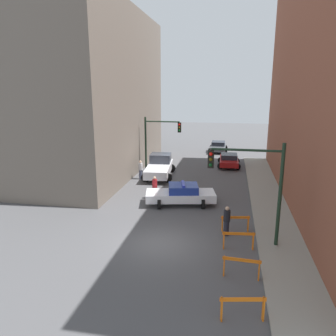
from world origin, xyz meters
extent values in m
plane|color=#4C4C4F|center=(0.00, 0.00, 0.00)|extent=(120.00, 120.00, 0.00)
cube|color=gray|center=(6.20, 0.00, 0.06)|extent=(2.40, 44.00, 0.12)
cube|color=#6B6056|center=(-12.00, 14.00, 7.31)|extent=(14.00, 20.00, 14.61)
cylinder|color=black|center=(5.90, 0.78, 2.72)|extent=(0.18, 0.18, 5.20)
cylinder|color=black|center=(4.20, 0.78, 4.92)|extent=(3.40, 0.12, 0.12)
cube|color=black|center=(2.50, 0.78, 4.42)|extent=(0.30, 0.22, 0.90)
sphere|color=red|center=(2.50, 0.64, 4.69)|extent=(0.18, 0.18, 0.18)
sphere|color=#4C3D0C|center=(2.50, 0.64, 4.42)|extent=(0.18, 0.18, 0.18)
sphere|color=#0C4219|center=(2.50, 0.64, 4.15)|extent=(0.18, 0.18, 0.18)
cylinder|color=black|center=(-4.40, 14.31, 2.60)|extent=(0.18, 0.18, 5.20)
cylinder|color=black|center=(-2.80, 14.31, 4.80)|extent=(3.20, 0.12, 0.12)
cube|color=black|center=(-1.20, 14.31, 4.30)|extent=(0.30, 0.22, 0.90)
sphere|color=red|center=(-1.20, 14.16, 4.57)|extent=(0.18, 0.18, 0.18)
sphere|color=#4C3D0C|center=(-1.20, 14.16, 4.30)|extent=(0.18, 0.18, 0.18)
sphere|color=#0C4219|center=(-1.20, 14.16, 4.03)|extent=(0.18, 0.18, 0.18)
cube|color=white|center=(0.20, 6.02, 0.60)|extent=(4.98, 2.76, 0.55)
cube|color=navy|center=(0.39, 6.06, 1.14)|extent=(2.26, 1.99, 0.52)
cylinder|color=black|center=(-1.05, 4.89, 0.33)|extent=(0.35, 0.69, 0.66)
cylinder|color=black|center=(-1.40, 6.56, 0.33)|extent=(0.35, 0.69, 0.66)
cylinder|color=black|center=(1.80, 5.48, 0.33)|extent=(0.35, 0.69, 0.66)
cylinder|color=black|center=(1.46, 7.15, 0.33)|extent=(0.35, 0.69, 0.66)
cube|color=#2633BF|center=(0.39, 6.06, 1.46)|extent=(0.47, 1.40, 0.12)
cube|color=silver|center=(-2.76, 12.67, 0.75)|extent=(2.45, 5.55, 0.70)
cube|color=#2D333D|center=(-2.85, 13.74, 1.50)|extent=(1.98, 1.88, 0.80)
cylinder|color=black|center=(-3.82, 14.26, 0.40)|extent=(0.82, 0.33, 0.80)
cylinder|color=black|center=(-1.98, 14.41, 0.40)|extent=(0.82, 0.33, 0.80)
cylinder|color=black|center=(-3.53, 10.92, 0.40)|extent=(0.82, 0.33, 0.80)
cylinder|color=black|center=(-1.70, 11.08, 0.40)|extent=(0.82, 0.33, 0.80)
cube|color=maroon|center=(3.35, 18.00, 0.57)|extent=(1.90, 4.34, 0.52)
cube|color=#232833|center=(3.35, 17.83, 1.07)|extent=(1.63, 1.84, 0.48)
cylinder|color=black|center=(2.49, 19.31, 0.31)|extent=(0.62, 0.23, 0.62)
cylinder|color=black|center=(4.15, 19.35, 0.31)|extent=(0.62, 0.23, 0.62)
cylinder|color=black|center=(2.55, 16.65, 0.31)|extent=(0.62, 0.23, 0.62)
cylinder|color=black|center=(4.21, 16.69, 0.31)|extent=(0.62, 0.23, 0.62)
cube|color=#474C51|center=(1.95, 25.71, 0.57)|extent=(1.81, 4.31, 0.52)
cube|color=#232833|center=(1.95, 25.53, 1.07)|extent=(1.59, 1.81, 0.48)
cylinder|color=black|center=(1.12, 27.04, 0.31)|extent=(0.62, 0.22, 0.62)
cylinder|color=black|center=(2.78, 27.04, 0.31)|extent=(0.62, 0.22, 0.62)
cylinder|color=black|center=(1.13, 24.37, 0.31)|extent=(0.62, 0.22, 0.62)
cylinder|color=black|center=(2.79, 24.38, 0.31)|extent=(0.62, 0.22, 0.62)
cylinder|color=#382D23|center=(-1.80, 6.83, 0.41)|extent=(0.32, 0.32, 0.82)
cylinder|color=maroon|center=(-1.80, 6.83, 1.13)|extent=(0.41, 0.41, 0.62)
sphere|color=tan|center=(-1.80, 6.83, 1.55)|extent=(0.25, 0.25, 0.22)
cylinder|color=#474C66|center=(-4.21, 11.68, 0.41)|extent=(0.40, 0.40, 0.82)
cylinder|color=#B2B2B7|center=(-4.21, 11.68, 1.13)|extent=(0.51, 0.51, 0.62)
sphere|color=tan|center=(-4.21, 11.68, 1.55)|extent=(0.31, 0.31, 0.22)
cylinder|color=black|center=(3.41, 1.66, 0.41)|extent=(0.40, 0.40, 0.82)
cylinder|color=black|center=(3.41, 1.66, 1.13)|extent=(0.51, 0.51, 0.62)
sphere|color=tan|center=(3.41, 1.66, 1.55)|extent=(0.31, 0.31, 0.22)
cube|color=orange|center=(4.07, -5.07, 0.83)|extent=(1.58, 0.36, 0.14)
cube|color=orange|center=(3.37, -5.21, 0.45)|extent=(0.08, 0.17, 0.90)
cube|color=orange|center=(4.78, -4.93, 0.45)|extent=(0.08, 0.17, 0.90)
cube|color=orange|center=(4.10, -2.40, 0.83)|extent=(1.60, 0.14, 0.14)
cube|color=orange|center=(3.38, -2.36, 0.45)|extent=(0.06, 0.16, 0.90)
cube|color=orange|center=(4.82, -2.44, 0.45)|extent=(0.06, 0.16, 0.90)
cube|color=orange|center=(4.02, 0.17, 0.83)|extent=(1.59, 0.26, 0.14)
cube|color=orange|center=(3.31, 0.07, 0.45)|extent=(0.07, 0.17, 0.90)
cube|color=orange|center=(4.73, 0.26, 0.45)|extent=(0.07, 0.17, 0.90)
cube|color=orange|center=(3.88, 2.26, 0.83)|extent=(1.58, 0.34, 0.14)
cube|color=orange|center=(3.17, 2.13, 0.45)|extent=(0.08, 0.17, 0.90)
cube|color=orange|center=(4.59, 2.40, 0.45)|extent=(0.08, 0.17, 0.90)
camera|label=1|loc=(3.40, -15.12, 7.86)|focal=35.00mm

